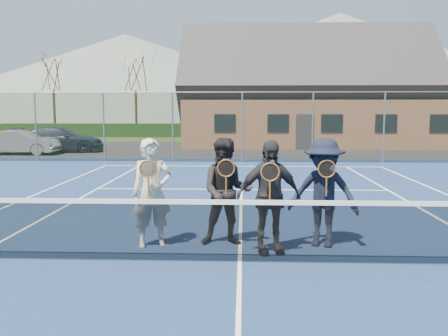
# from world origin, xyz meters

# --- Properties ---
(ground) EXTENTS (220.00, 220.00, 0.00)m
(ground) POSITION_xyz_m (0.00, 20.00, 0.00)
(ground) COLOR #2A4016
(ground) RESTS_ON ground
(court_surface) EXTENTS (30.00, 30.00, 0.02)m
(court_surface) POSITION_xyz_m (0.00, 0.00, 0.01)
(court_surface) COLOR navy
(court_surface) RESTS_ON ground
(tarmac_carpark) EXTENTS (40.00, 12.00, 0.01)m
(tarmac_carpark) POSITION_xyz_m (-4.00, 20.00, 0.01)
(tarmac_carpark) COLOR black
(tarmac_carpark) RESTS_ON ground
(hedge_row) EXTENTS (40.00, 1.20, 1.10)m
(hedge_row) POSITION_xyz_m (0.00, 32.00, 0.55)
(hedge_row) COLOR black
(hedge_row) RESTS_ON ground
(hill_west) EXTENTS (110.00, 110.00, 18.00)m
(hill_west) POSITION_xyz_m (-25.00, 95.00, 9.00)
(hill_west) COLOR #53645C
(hill_west) RESTS_ON ground
(hill_centre) EXTENTS (120.00, 120.00, 22.00)m
(hill_centre) POSITION_xyz_m (20.00, 95.00, 11.00)
(hill_centre) COLOR #55665A
(hill_centre) RESTS_ON ground
(car_b) EXTENTS (3.74, 1.32, 1.23)m
(car_b) POSITION_xyz_m (-11.15, 16.55, 0.61)
(car_b) COLOR gray
(car_b) RESTS_ON ground
(car_c) EXTENTS (4.85, 2.57, 1.34)m
(car_c) POSITION_xyz_m (-9.75, 18.01, 0.67)
(car_c) COLOR #181F31
(car_c) RESTS_ON ground
(court_markings) EXTENTS (11.03, 23.83, 0.01)m
(court_markings) POSITION_xyz_m (0.00, 0.00, 0.02)
(court_markings) COLOR white
(court_markings) RESTS_ON court_surface
(tennis_net) EXTENTS (11.68, 0.08, 1.10)m
(tennis_net) POSITION_xyz_m (0.00, 0.00, 0.54)
(tennis_net) COLOR slate
(tennis_net) RESTS_ON ground
(perimeter_fence) EXTENTS (30.07, 0.07, 3.02)m
(perimeter_fence) POSITION_xyz_m (0.00, 13.50, 1.52)
(perimeter_fence) COLOR slate
(perimeter_fence) RESTS_ON ground
(clubhouse) EXTENTS (15.60, 8.20, 7.70)m
(clubhouse) POSITION_xyz_m (4.00, 24.00, 3.99)
(clubhouse) COLOR #9E6B4C
(clubhouse) RESTS_ON ground
(tree_a) EXTENTS (3.20, 3.20, 7.77)m
(tree_a) POSITION_xyz_m (-16.00, 33.00, 5.79)
(tree_a) COLOR #3B2915
(tree_a) RESTS_ON ground
(tree_b) EXTENTS (3.20, 3.20, 7.77)m
(tree_b) POSITION_xyz_m (-9.00, 33.00, 5.79)
(tree_b) COLOR #3D2716
(tree_b) RESTS_ON ground
(tree_c) EXTENTS (3.20, 3.20, 7.77)m
(tree_c) POSITION_xyz_m (2.00, 33.00, 5.79)
(tree_c) COLOR #392414
(tree_c) RESTS_ON ground
(tree_d) EXTENTS (3.20, 3.20, 7.77)m
(tree_d) POSITION_xyz_m (12.00, 33.00, 5.79)
(tree_d) COLOR #332212
(tree_d) RESTS_ON ground
(player_a) EXTENTS (0.76, 0.62, 1.80)m
(player_a) POSITION_xyz_m (-1.46, 0.79, 0.92)
(player_a) COLOR beige
(player_a) RESTS_ON court_surface
(player_b) EXTENTS (0.90, 0.72, 1.80)m
(player_b) POSITION_xyz_m (-0.23, 0.94, 0.92)
(player_b) COLOR black
(player_b) RESTS_ON court_surface
(player_c) EXTENTS (1.13, 0.70, 1.80)m
(player_c) POSITION_xyz_m (0.45, 0.51, 0.92)
(player_c) COLOR #252429
(player_c) RESTS_ON court_surface
(player_d) EXTENTS (1.31, 1.00, 1.80)m
(player_d) POSITION_xyz_m (1.37, 0.92, 0.92)
(player_d) COLOR black
(player_d) RESTS_ON court_surface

